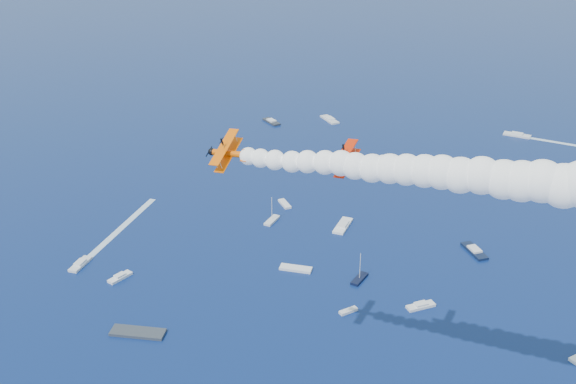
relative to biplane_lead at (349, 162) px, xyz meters
The scene contains 6 objects.
biplane_lead is the anchor object (origin of this frame).
biplane_trail 19.16m from the biplane_lead, 162.25° to the right, with size 7.46×8.37×5.04m, color #FF6105, non-canonical shape.
smoke_trail_lead 30.39m from the biplane_lead, ahead, with size 60.99×11.58×11.24m, color white, non-canonical shape.
smoke_trail_trail 12.18m from the biplane_lead, 10.45° to the right, with size 60.82×13.20×11.24m, color white, non-canonical shape.
spectator_boats 101.95m from the biplane_lead, 94.94° to the left, with size 227.57×177.12×0.70m.
boat_wakes 130.61m from the biplane_lead, 110.22° to the left, with size 128.74×155.73×0.04m.
Camera 1 is at (46.84, -66.71, 99.90)m, focal length 44.67 mm.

